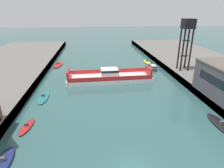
# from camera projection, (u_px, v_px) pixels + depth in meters

# --- Properties ---
(chain_ferry) EXTENTS (22.77, 7.24, 3.32)m
(chain_ferry) POSITION_uv_depth(u_px,v_px,m) (109.00, 77.00, 51.48)
(chain_ferry) COLOR silver
(chain_ferry) RESTS_ON ground
(moored_boat_near_left) EXTENTS (2.46, 7.37, 0.86)m
(moored_boat_near_left) POSITION_uv_depth(u_px,v_px,m) (43.00, 97.00, 41.75)
(moored_boat_near_left) COLOR #237075
(moored_boat_near_left) RESTS_ON ground
(moored_boat_near_right) EXTENTS (2.00, 6.18, 0.91)m
(moored_boat_near_right) POSITION_uv_depth(u_px,v_px,m) (147.00, 62.00, 69.21)
(moored_boat_near_right) COLOR yellow
(moored_boat_near_right) RESTS_ON ground
(moored_boat_mid_left) EXTENTS (2.13, 5.05, 0.92)m
(moored_boat_mid_left) POSITION_uv_depth(u_px,v_px,m) (27.00, 127.00, 31.13)
(moored_boat_mid_left) COLOR red
(moored_boat_mid_left) RESTS_ON ground
(moored_boat_mid_right) EXTENTS (2.00, 6.05, 1.05)m
(moored_boat_mid_right) POSITION_uv_depth(u_px,v_px,m) (3.00, 162.00, 23.79)
(moored_boat_mid_right) COLOR navy
(moored_boat_mid_right) RESTS_ON ground
(moored_boat_far_left) EXTENTS (2.23, 7.54, 0.94)m
(moored_boat_far_left) POSITION_uv_depth(u_px,v_px,m) (221.00, 125.00, 31.57)
(moored_boat_far_left) COLOR black
(moored_boat_far_left) RESTS_ON ground
(moored_boat_far_right) EXTENTS (3.23, 8.52, 0.98)m
(moored_boat_far_right) POSITION_uv_depth(u_px,v_px,m) (58.00, 64.00, 65.90)
(moored_boat_far_right) COLOR red
(moored_boat_far_right) RESTS_ON ground
(moored_boat_upstream_a) EXTENTS (2.23, 7.08, 1.33)m
(moored_boat_upstream_a) POSITION_uv_depth(u_px,v_px,m) (153.00, 67.00, 61.74)
(moored_boat_upstream_a) COLOR black
(moored_boat_upstream_a) RESTS_ON ground
(crane_tower) EXTENTS (2.96, 2.96, 14.00)m
(crane_tower) POSITION_uv_depth(u_px,v_px,m) (187.00, 32.00, 51.69)
(crane_tower) COLOR black
(crane_tower) RESTS_ON quay_right
(bollard_left_aft) EXTENTS (0.32, 0.32, 0.71)m
(bollard_left_aft) POSITION_uv_depth(u_px,v_px,m) (0.00, 119.00, 29.83)
(bollard_left_aft) COLOR black
(bollard_left_aft) RESTS_ON quay_left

